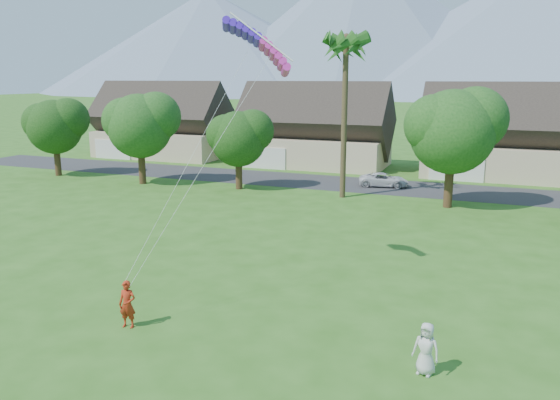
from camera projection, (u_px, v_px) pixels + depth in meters
The scene contains 10 objects.
ground at pixel (158, 391), 16.37m from camera, with size 500.00×500.00×0.00m, color #2D6019.
street at pixel (381, 186), 47.23m from camera, with size 90.00×7.00×0.01m, color #2D2D30.
kite_flyer at pixel (127, 304), 20.39m from camera, with size 0.67×0.44×1.83m, color #A72913.
watcher at pixel (426, 349), 17.16m from camera, with size 0.84×0.55×1.72m, color silver.
parked_car at pixel (384, 180), 47.04m from camera, with size 1.94×4.21×1.17m, color silver.
mountain_ridge at pixel (507, 32), 242.34m from camera, with size 540.00×240.00×70.00m.
houses_row at pixel (405, 137), 54.47m from camera, with size 72.75×8.19×8.86m.
tree_row at pixel (353, 136), 41.05m from camera, with size 62.27×6.67×8.45m.
fan_palm at pixel (346, 42), 40.37m from camera, with size 3.00×3.00×13.80m.
parafoil_kite at pixel (260, 42), 23.18m from camera, with size 3.63×1.41×0.50m.
Camera 1 is at (8.79, -12.35, 9.20)m, focal length 35.00 mm.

